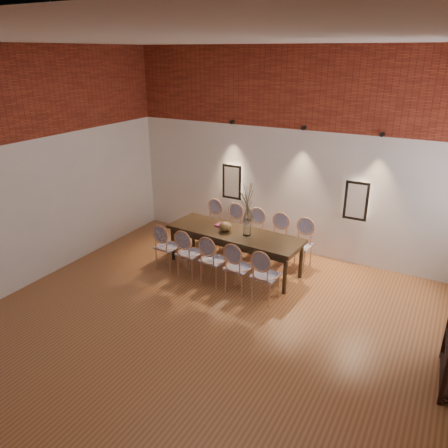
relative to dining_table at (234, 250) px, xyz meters
The scene contains 26 objects.
floor 2.29m from the dining_table, 74.96° to the right, with size 7.00×7.00×0.02m, color #9B5F35.
ceiling 4.28m from the dining_table, 74.96° to the right, with size 7.00×7.00×0.02m, color silver.
wall_back 2.20m from the dining_table, 66.81° to the left, with size 7.00×0.10×4.00m, color silver.
wall_left 4.02m from the dining_table, 143.64° to the right, with size 0.10×7.00×4.00m, color silver.
brick_band_back 3.21m from the dining_table, 65.70° to the left, with size 7.00×0.02×1.50m, color maroon.
brick_band_left 4.63m from the dining_table, 142.99° to the right, with size 0.02×7.00×1.50m, color maroon.
niche_left 1.72m from the dining_table, 119.38° to the left, with size 0.36×0.06×0.66m, color #FFEAC6.
niche_right 2.45m from the dining_table, 33.92° to the left, with size 0.36×0.06×0.66m, color #FFEAC6.
spot_fixture_left 2.60m from the dining_table, 119.97° to the left, with size 0.08×0.08×0.10m, color black.
spot_fixture_mid 2.62m from the dining_table, 57.59° to the left, with size 0.08×0.08×0.10m, color black.
spot_fixture_right 3.32m from the dining_table, 29.53° to the left, with size 0.08×0.08×0.10m, color black.
dining_table is the anchor object (origin of this frame).
chair_near_a 1.25m from the dining_table, 150.09° to the right, with size 0.44×0.44×0.94m, color tan, non-canonical shape.
chair_near_b 0.87m from the dining_table, 130.64° to the right, with size 0.44×0.44×0.94m, color tan, non-canonical shape.
chair_near_c 0.70m from the dining_table, 94.01° to the right, with size 0.44×0.44×0.94m, color tan, non-canonical shape.
chair_near_d 0.87m from the dining_table, 57.39° to the right, with size 0.44×0.44×0.94m, color tan, non-canonical shape.
chair_near_e 1.25m from the dining_table, 37.94° to the right, with size 0.44×0.44×0.94m, color tan, non-canonical shape.
chair_far_a 1.25m from the dining_table, 142.06° to the left, with size 0.44×0.44×0.94m, color tan, non-canonical shape.
chair_far_b 0.87m from the dining_table, 122.61° to the left, with size 0.44×0.44×0.94m, color tan, non-canonical shape.
chair_far_c 0.70m from the dining_table, 85.99° to the left, with size 0.44×0.44×0.94m, color tan, non-canonical shape.
chair_far_d 0.87m from the dining_table, 49.36° to the left, with size 0.44×0.44×0.94m, color tan, non-canonical shape.
chair_far_e 1.25m from the dining_table, 29.91° to the left, with size 0.44×0.44×0.94m, color tan, non-canonical shape.
vase 0.59m from the dining_table, ahead, with size 0.14×0.14×0.30m, color silver.
dried_branches 1.01m from the dining_table, ahead, with size 0.50×0.50×0.70m, color brown, non-canonical shape.
bowl 0.50m from the dining_table, 167.75° to the right, with size 0.24×0.24×0.18m, color brown.
book 0.53m from the dining_table, 155.91° to the left, with size 0.26×0.18×0.03m, color #8B1C53.
Camera 1 is at (2.85, -4.45, 3.87)m, focal length 35.00 mm.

